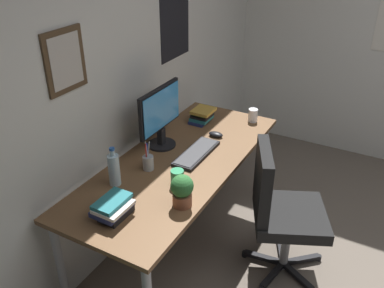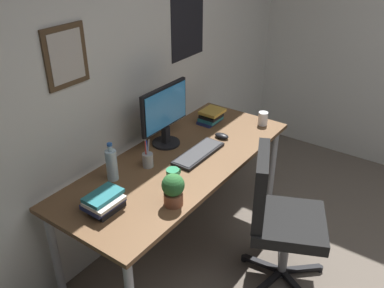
{
  "view_description": "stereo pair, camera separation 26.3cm",
  "coord_description": "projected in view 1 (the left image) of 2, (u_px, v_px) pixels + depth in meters",
  "views": [
    {
      "loc": [
        -1.99,
        0.49,
        2.18
      ],
      "look_at": [
        0.02,
        1.6,
        0.91
      ],
      "focal_mm": 38.41,
      "sensor_mm": 36.0,
      "label": 1
    },
    {
      "loc": [
        -1.86,
        0.27,
        2.18
      ],
      "look_at": [
        0.02,
        1.6,
        0.91
      ],
      "focal_mm": 38.41,
      "sensor_mm": 36.0,
      "label": 2
    }
  ],
  "objects": [
    {
      "name": "potted_plant",
      "position": [
        182.0,
        190.0,
        2.27
      ],
      "size": [
        0.13,
        0.13,
        0.2
      ],
      "color": "brown",
      "rests_on": "desk"
    },
    {
      "name": "book_stack_right",
      "position": [
        113.0,
        208.0,
        2.21
      ],
      "size": [
        0.22,
        0.17,
        0.1
      ],
      "color": "black",
      "rests_on": "desk"
    },
    {
      "name": "water_bottle",
      "position": [
        114.0,
        169.0,
        2.45
      ],
      "size": [
        0.07,
        0.07,
        0.25
      ],
      "color": "silver",
      "rests_on": "desk"
    },
    {
      "name": "monitor",
      "position": [
        160.0,
        115.0,
        2.81
      ],
      "size": [
        0.46,
        0.2,
        0.43
      ],
      "color": "black",
      "rests_on": "desk"
    },
    {
      "name": "office_chair",
      "position": [
        279.0,
        207.0,
        2.67
      ],
      "size": [
        0.61,
        0.61,
        0.95
      ],
      "color": "black",
      "rests_on": "ground_plane"
    },
    {
      "name": "computer_mouse",
      "position": [
        216.0,
        134.0,
        3.03
      ],
      "size": [
        0.06,
        0.11,
        0.04
      ],
      "color": "black",
      "rests_on": "desk"
    },
    {
      "name": "keyboard",
      "position": [
        197.0,
        153.0,
        2.8
      ],
      "size": [
        0.43,
        0.15,
        0.03
      ],
      "color": "black",
      "rests_on": "desk"
    },
    {
      "name": "desk",
      "position": [
        179.0,
        169.0,
        2.78
      ],
      "size": [
        1.82,
        0.74,
        0.76
      ],
      "color": "brown",
      "rests_on": "ground_plane"
    },
    {
      "name": "pen_cup",
      "position": [
        148.0,
        162.0,
        2.62
      ],
      "size": [
        0.07,
        0.07,
        0.2
      ],
      "color": "#9EA0A5",
      "rests_on": "desk"
    },
    {
      "name": "wall_back",
      "position": [
        116.0,
        72.0,
        2.66
      ],
      "size": [
        4.4,
        0.1,
        2.6
      ],
      "color": "silver",
      "rests_on": "ground_plane"
    },
    {
      "name": "coffee_mug_near",
      "position": [
        253.0,
        115.0,
        3.24
      ],
      "size": [
        0.11,
        0.07,
        0.1
      ],
      "color": "white",
      "rests_on": "desk"
    },
    {
      "name": "book_stack_left",
      "position": [
        202.0,
        115.0,
        3.23
      ],
      "size": [
        0.19,
        0.16,
        0.11
      ],
      "color": "navy",
      "rests_on": "desk"
    },
    {
      "name": "coffee_mug_far",
      "position": [
        177.0,
        178.0,
        2.47
      ],
      "size": [
        0.12,
        0.08,
        0.1
      ],
      "color": "#2D8C59",
      "rests_on": "desk"
    }
  ]
}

